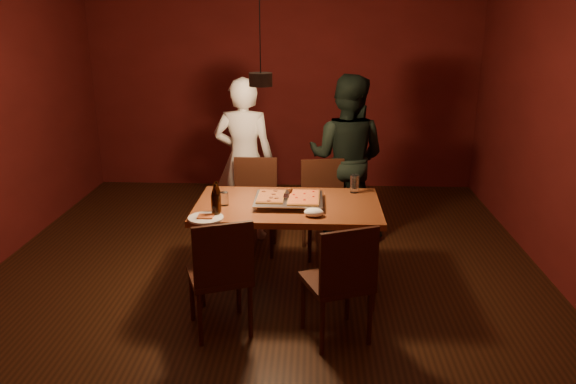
{
  "coord_description": "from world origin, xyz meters",
  "views": [
    {
      "loc": [
        0.42,
        -4.31,
        2.23
      ],
      "look_at": [
        0.21,
        0.01,
        0.85
      ],
      "focal_mm": 35.0,
      "sensor_mm": 36.0,
      "label": 1
    }
  ],
  "objects_px": {
    "pizza_tray": "(289,201)",
    "beer_bottle_b": "(217,197)",
    "chair_far_right": "(324,198)",
    "chair_near_right": "(342,273)",
    "plate_slice": "(206,218)",
    "diner_dark": "(346,158)",
    "diner_white": "(244,160)",
    "dining_table": "(288,212)",
    "chair_far_left": "(255,196)",
    "chair_near_left": "(221,267)",
    "pendant_lamp": "(261,78)",
    "beer_bottle_a": "(215,200)"
  },
  "relations": [
    {
      "from": "chair_near_right",
      "to": "diner_white",
      "type": "xyz_separation_m",
      "value": [
        -0.9,
        1.95,
        0.29
      ]
    },
    {
      "from": "chair_near_right",
      "to": "plate_slice",
      "type": "xyz_separation_m",
      "value": [
        -1.01,
        0.44,
        0.22
      ]
    },
    {
      "from": "chair_near_right",
      "to": "beer_bottle_b",
      "type": "distance_m",
      "value": 1.18
    },
    {
      "from": "chair_near_right",
      "to": "beer_bottle_b",
      "type": "bearing_deg",
      "value": 124.66
    },
    {
      "from": "pizza_tray",
      "to": "beer_bottle_a",
      "type": "bearing_deg",
      "value": -153.53
    },
    {
      "from": "dining_table",
      "to": "diner_dark",
      "type": "bearing_deg",
      "value": 65.86
    },
    {
      "from": "beer_bottle_b",
      "to": "pendant_lamp",
      "type": "bearing_deg",
      "value": 30.76
    },
    {
      "from": "diner_dark",
      "to": "diner_white",
      "type": "bearing_deg",
      "value": 23.11
    },
    {
      "from": "plate_slice",
      "to": "diner_dark",
      "type": "height_order",
      "value": "diner_dark"
    },
    {
      "from": "plate_slice",
      "to": "pendant_lamp",
      "type": "relative_size",
      "value": 0.24
    },
    {
      "from": "dining_table",
      "to": "pendant_lamp",
      "type": "relative_size",
      "value": 1.36
    },
    {
      "from": "chair_near_right",
      "to": "diner_white",
      "type": "relative_size",
      "value": 0.33
    },
    {
      "from": "chair_far_left",
      "to": "chair_far_right",
      "type": "distance_m",
      "value": 0.67
    },
    {
      "from": "chair_far_left",
      "to": "pendant_lamp",
      "type": "height_order",
      "value": "pendant_lamp"
    },
    {
      "from": "dining_table",
      "to": "diner_white",
      "type": "bearing_deg",
      "value": 113.82
    },
    {
      "from": "chair_far_left",
      "to": "plate_slice",
      "type": "relative_size",
      "value": 1.81
    },
    {
      "from": "chair_far_right",
      "to": "chair_near_right",
      "type": "height_order",
      "value": "same"
    },
    {
      "from": "plate_slice",
      "to": "diner_white",
      "type": "height_order",
      "value": "diner_white"
    },
    {
      "from": "chair_far_left",
      "to": "chair_near_right",
      "type": "relative_size",
      "value": 0.88
    },
    {
      "from": "beer_bottle_b",
      "to": "diner_dark",
      "type": "bearing_deg",
      "value": 52.45
    },
    {
      "from": "pizza_tray",
      "to": "plate_slice",
      "type": "relative_size",
      "value": 2.05
    },
    {
      "from": "diner_white",
      "to": "pendant_lamp",
      "type": "distance_m",
      "value": 1.5
    },
    {
      "from": "pizza_tray",
      "to": "diner_dark",
      "type": "xyz_separation_m",
      "value": [
        0.53,
        1.19,
        0.06
      ]
    },
    {
      "from": "dining_table",
      "to": "plate_slice",
      "type": "relative_size",
      "value": 5.6
    },
    {
      "from": "chair_near_left",
      "to": "beer_bottle_a",
      "type": "xyz_separation_m",
      "value": [
        -0.1,
        0.46,
        0.34
      ]
    },
    {
      "from": "diner_dark",
      "to": "pizza_tray",
      "type": "bearing_deg",
      "value": 85.6
    },
    {
      "from": "pizza_tray",
      "to": "chair_near_right",
      "type": "bearing_deg",
      "value": -67.06
    },
    {
      "from": "dining_table",
      "to": "chair_near_right",
      "type": "xyz_separation_m",
      "value": [
        0.41,
        -0.83,
        -0.14
      ]
    },
    {
      "from": "chair_far_left",
      "to": "beer_bottle_a",
      "type": "bearing_deg",
      "value": 81.55
    },
    {
      "from": "chair_near_right",
      "to": "chair_far_right",
      "type": "bearing_deg",
      "value": 71.02
    },
    {
      "from": "pizza_tray",
      "to": "chair_far_right",
      "type": "bearing_deg",
      "value": 66.19
    },
    {
      "from": "plate_slice",
      "to": "diner_dark",
      "type": "relative_size",
      "value": 0.16
    },
    {
      "from": "dining_table",
      "to": "diner_dark",
      "type": "xyz_separation_m",
      "value": [
        0.53,
        1.19,
        0.16
      ]
    },
    {
      "from": "chair_far_right",
      "to": "plate_slice",
      "type": "xyz_separation_m",
      "value": [
        -0.91,
        -1.19,
        0.22
      ]
    },
    {
      "from": "plate_slice",
      "to": "pendant_lamp",
      "type": "bearing_deg",
      "value": 43.43
    },
    {
      "from": "diner_white",
      "to": "pendant_lamp",
      "type": "xyz_separation_m",
      "value": [
        0.29,
        -1.14,
        0.94
      ]
    },
    {
      "from": "beer_bottle_a",
      "to": "dining_table",
      "type": "bearing_deg",
      "value": 29.93
    },
    {
      "from": "pizza_tray",
      "to": "diner_dark",
      "type": "bearing_deg",
      "value": 63.06
    },
    {
      "from": "dining_table",
      "to": "plate_slice",
      "type": "bearing_deg",
      "value": -147.35
    },
    {
      "from": "pizza_tray",
      "to": "beer_bottle_b",
      "type": "xyz_separation_m",
      "value": [
        -0.55,
        -0.21,
        0.1
      ]
    },
    {
      "from": "beer_bottle_b",
      "to": "pendant_lamp",
      "type": "relative_size",
      "value": 0.22
    },
    {
      "from": "chair_far_right",
      "to": "plate_slice",
      "type": "distance_m",
      "value": 1.51
    },
    {
      "from": "beer_bottle_a",
      "to": "pizza_tray",
      "type": "bearing_deg",
      "value": 29.53
    },
    {
      "from": "dining_table",
      "to": "pendant_lamp",
      "type": "distance_m",
      "value": 1.1
    },
    {
      "from": "pizza_tray",
      "to": "plate_slice",
      "type": "xyz_separation_m",
      "value": [
        -0.61,
        -0.38,
        -0.01
      ]
    },
    {
      "from": "chair_far_left",
      "to": "chair_far_right",
      "type": "relative_size",
      "value": 0.99
    },
    {
      "from": "chair_near_right",
      "to": "diner_white",
      "type": "height_order",
      "value": "diner_white"
    },
    {
      "from": "chair_near_left",
      "to": "beer_bottle_b",
      "type": "height_order",
      "value": "beer_bottle_b"
    },
    {
      "from": "diner_dark",
      "to": "beer_bottle_b",
      "type": "bearing_deg",
      "value": 71.94
    },
    {
      "from": "pizza_tray",
      "to": "pendant_lamp",
      "type": "relative_size",
      "value": 0.5
    }
  ]
}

